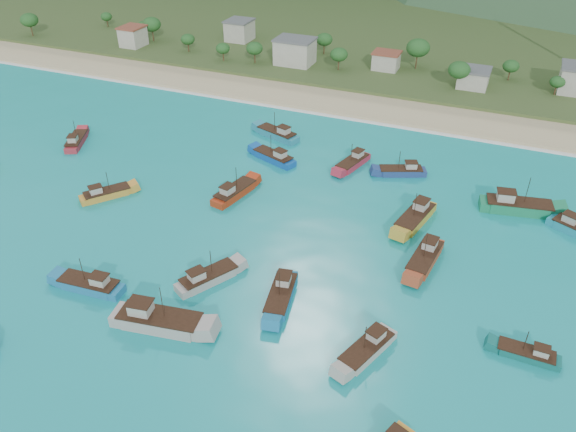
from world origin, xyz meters
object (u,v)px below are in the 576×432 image
at_px(boat_10, 90,285).
at_px(boat_24, 425,259).
at_px(boat_0, 106,194).
at_px(boat_19, 274,158).
at_px(boat_9, 527,354).
at_px(boat_18, 367,350).
at_px(boat_8, 77,141).
at_px(boat_25, 208,278).
at_px(boat_20, 402,172).
at_px(boat_1, 277,134).
at_px(boat_26, 415,218).
at_px(boat_3, 353,163).
at_px(boat_16, 281,296).
at_px(boat_11, 234,193).
at_px(boat_17, 159,321).
at_px(boat_4, 517,207).

xyz_separation_m(boat_10, boat_24, (46.54, 26.55, 0.07)).
xyz_separation_m(boat_0, boat_19, (24.15, 26.56, 0.08)).
distance_m(boat_9, boat_10, 64.31).
xyz_separation_m(boat_9, boat_18, (-20.07, -7.61, 0.19)).
relative_size(boat_8, boat_25, 0.98).
bearing_deg(boat_20, boat_0, 98.81).
distance_m(boat_1, boat_25, 53.53).
distance_m(boat_19, boat_26, 35.61).
height_order(boat_3, boat_25, boat_25).
bearing_deg(boat_24, boat_1, -32.63).
bearing_deg(boat_18, boat_20, -61.47).
bearing_deg(boat_19, boat_10, -170.05).
relative_size(boat_0, boat_24, 0.83).
height_order(boat_20, boat_26, boat_26).
distance_m(boat_3, boat_16, 45.16).
height_order(boat_11, boat_17, boat_17).
height_order(boat_9, boat_20, boat_20).
distance_m(boat_17, boat_26, 49.54).
xyz_separation_m(boat_17, boat_19, (-5.25, 52.75, -0.30)).
bearing_deg(boat_24, boat_8, -2.06).
height_order(boat_0, boat_10, boat_10).
relative_size(boat_20, boat_24, 0.88).
distance_m(boat_3, boat_8, 63.60).
relative_size(boat_4, boat_10, 1.27).
height_order(boat_9, boat_11, boat_11).
height_order(boat_0, boat_17, boat_17).
relative_size(boat_1, boat_24, 1.00).
distance_m(boat_0, boat_24, 61.70).
relative_size(boat_1, boat_16, 1.03).
bearing_deg(boat_1, boat_26, -102.82).
relative_size(boat_4, boat_26, 1.12).
height_order(boat_16, boat_25, boat_16).
bearing_deg(boat_24, boat_0, 10.07).
bearing_deg(boat_25, boat_1, 130.94).
bearing_deg(boat_4, boat_8, -95.06).
bearing_deg(boat_26, boat_20, -56.91).
xyz_separation_m(boat_9, boat_25, (-47.38, -2.72, 0.22)).
relative_size(boat_3, boat_16, 0.94).
relative_size(boat_4, boat_8, 1.33).
height_order(boat_1, boat_3, boat_1).
xyz_separation_m(boat_4, boat_10, (-59.50, -48.83, -0.28)).
bearing_deg(boat_9, boat_11, 69.68).
distance_m(boat_10, boat_11, 34.31).
xyz_separation_m(boat_18, boat_20, (-6.97, 50.89, -0.02)).
xyz_separation_m(boat_18, boat_26, (-0.66, 34.22, 0.19)).
bearing_deg(boat_25, boat_8, 178.29).
distance_m(boat_0, boat_4, 78.81).
xyz_separation_m(boat_1, boat_26, (37.44, -23.10, 0.08)).
xyz_separation_m(boat_16, boat_20, (8.03, 45.44, -0.10)).
distance_m(boat_4, boat_25, 59.34).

